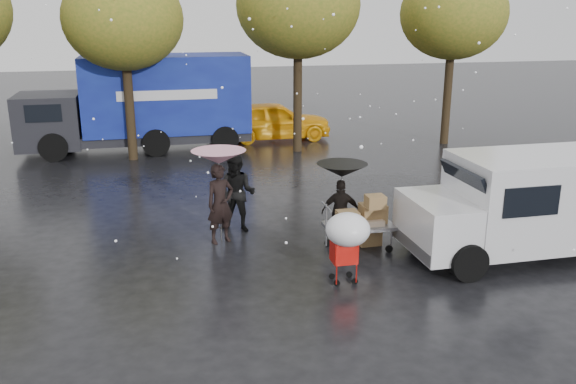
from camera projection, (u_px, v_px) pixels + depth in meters
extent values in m
plane|color=black|center=(296.00, 258.00, 13.04)|extent=(90.00, 90.00, 0.00)
imported|color=black|center=(220.00, 204.00, 13.68)|extent=(0.78, 0.64, 1.82)
imported|color=black|center=(237.00, 194.00, 14.37)|extent=(1.12, 1.02, 1.86)
imported|color=black|center=(341.00, 212.00, 13.65)|extent=(0.94, 0.59, 1.49)
cylinder|color=#4C4C4C|center=(220.00, 200.00, 13.66)|extent=(0.02, 0.02, 1.99)
cone|color=#D55780|center=(219.00, 157.00, 13.37)|extent=(1.21, 1.21, 0.30)
sphere|color=#4C4C4C|center=(219.00, 156.00, 13.36)|extent=(0.06, 0.06, 0.06)
cylinder|color=#4C4C4C|center=(341.00, 207.00, 13.61)|extent=(0.02, 0.02, 1.71)
cone|color=black|center=(342.00, 170.00, 13.37)|extent=(1.13, 1.13, 0.30)
sphere|color=#4C4C4C|center=(342.00, 169.00, 13.36)|extent=(0.06, 0.06, 0.06)
cube|color=slate|center=(359.00, 226.00, 13.34)|extent=(1.50, 0.80, 0.08)
cylinder|color=slate|center=(326.00, 218.00, 13.11)|extent=(0.04, 0.04, 0.60)
cube|color=brown|center=(373.00, 213.00, 13.44)|extent=(0.55, 0.45, 0.40)
cube|color=brown|center=(348.00, 219.00, 13.12)|extent=(0.45, 0.40, 0.35)
cube|color=brown|center=(375.00, 202.00, 13.10)|extent=(0.40, 0.35, 0.28)
cube|color=tan|center=(361.00, 221.00, 13.32)|extent=(0.90, 0.55, 0.12)
cylinder|color=black|center=(337.00, 254.00, 13.05)|extent=(0.16, 0.05, 0.16)
cylinder|color=black|center=(328.00, 243.00, 13.65)|extent=(0.16, 0.05, 0.16)
cylinder|color=black|center=(389.00, 249.00, 13.31)|extent=(0.16, 0.05, 0.16)
cylinder|color=black|center=(378.00, 239.00, 13.90)|extent=(0.16, 0.05, 0.16)
cube|color=#B4100A|center=(344.00, 251.00, 11.71)|extent=(0.47, 0.41, 0.45)
cylinder|color=#B4100A|center=(348.00, 236.00, 11.42)|extent=(0.42, 0.02, 0.02)
cylinder|color=#4C4C4C|center=(348.00, 240.00, 11.44)|extent=(0.02, 0.02, 0.60)
ellipsoid|color=white|center=(348.00, 230.00, 11.39)|extent=(0.84, 0.84, 0.63)
cylinder|color=black|center=(337.00, 283.00, 11.69)|extent=(0.12, 0.04, 0.12)
cylinder|color=black|center=(332.00, 276.00, 11.99)|extent=(0.12, 0.04, 0.12)
cylinder|color=black|center=(355.00, 281.00, 11.77)|extent=(0.12, 0.04, 0.12)
cylinder|color=black|center=(349.00, 275.00, 12.06)|extent=(0.12, 0.04, 0.12)
cube|color=silver|center=(543.00, 198.00, 12.96)|extent=(3.80, 2.00, 1.90)
cube|color=silver|center=(438.00, 224.00, 12.56)|extent=(1.20, 1.95, 1.10)
cube|color=black|center=(466.00, 183.00, 12.43)|extent=(0.37, 1.70, 0.67)
cube|color=slate|center=(412.00, 244.00, 12.55)|extent=(0.12, 1.90, 0.25)
cylinder|color=black|center=(468.00, 262.00, 11.85)|extent=(0.76, 0.28, 0.76)
cylinder|color=black|center=(426.00, 229.00, 13.62)|extent=(0.76, 0.28, 0.76)
cylinder|color=black|center=(555.00, 218.00, 14.33)|extent=(0.76, 0.28, 0.76)
cube|color=navy|center=(166.00, 93.00, 22.67)|extent=(6.00, 2.50, 2.80)
cube|color=black|center=(50.00, 120.00, 22.01)|extent=(2.20, 2.40, 1.90)
cube|color=black|center=(142.00, 136.00, 22.90)|extent=(8.00, 2.30, 0.35)
cube|color=silver|center=(168.00, 95.00, 21.47)|extent=(3.50, 0.03, 0.35)
cylinder|color=black|center=(54.00, 147.00, 21.20)|extent=(1.00, 0.30, 1.00)
cylinder|color=black|center=(62.00, 135.00, 23.34)|extent=(1.00, 0.30, 1.00)
cylinder|color=black|center=(225.00, 139.00, 22.49)|extent=(1.00, 0.30, 1.00)
cylinder|color=black|center=(218.00, 128.00, 24.64)|extent=(1.00, 0.30, 1.00)
cube|color=brown|center=(369.00, 235.00, 13.75)|extent=(0.49, 0.40, 0.44)
cube|color=brown|center=(342.00, 221.00, 14.76)|extent=(0.51, 0.44, 0.35)
imported|color=#FEAD0D|center=(274.00, 120.00, 24.70)|extent=(4.60, 1.87, 1.56)
cylinder|color=black|center=(129.00, 96.00, 20.97)|extent=(0.32, 0.32, 4.48)
ellipsoid|color=#4A5E1A|center=(123.00, 19.00, 20.24)|extent=(4.00, 4.00, 3.40)
cylinder|color=black|center=(298.00, 85.00, 22.21)|extent=(0.32, 0.32, 4.90)
ellipsoid|color=#4A5E1A|center=(298.00, 5.00, 21.40)|extent=(4.40, 4.40, 3.74)
cylinder|color=black|center=(448.00, 85.00, 23.54)|extent=(0.32, 0.32, 4.62)
ellipsoid|color=#4A5E1A|center=(453.00, 14.00, 22.78)|extent=(4.00, 4.00, 3.40)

